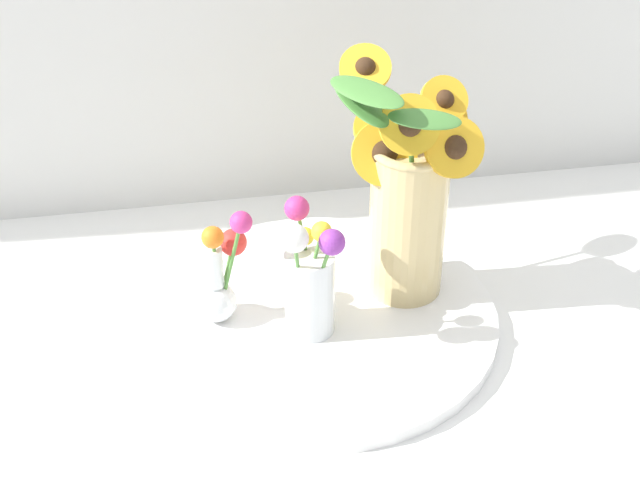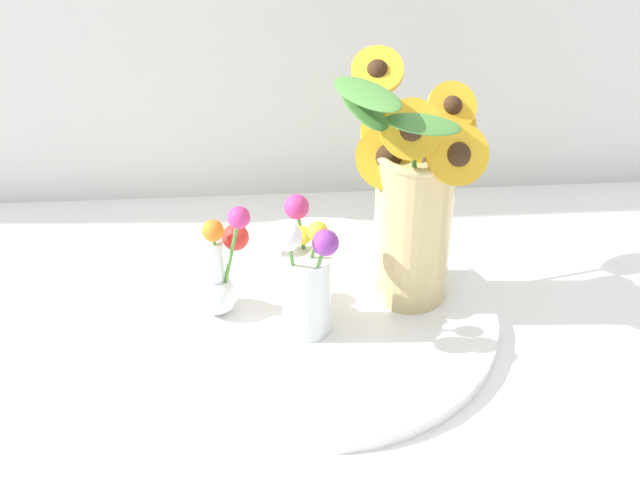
{
  "view_description": "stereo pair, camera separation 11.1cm",
  "coord_description": "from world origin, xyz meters",
  "px_view_note": "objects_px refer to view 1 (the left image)",
  "views": [
    {
      "loc": [
        -0.21,
        -0.97,
        0.82
      ],
      "look_at": [
        -0.04,
        0.02,
        0.15
      ],
      "focal_mm": 50.0,
      "sensor_mm": 36.0,
      "label": 1
    },
    {
      "loc": [
        -0.1,
        -0.99,
        0.82
      ],
      "look_at": [
        -0.04,
        0.02,
        0.15
      ],
      "focal_mm": 50.0,
      "sensor_mm": 36.0,
      "label": 2
    }
  ],
  "objects_px": {
    "serving_tray": "(320,317)",
    "vase_small_center": "(309,280)",
    "vase_bulb_right": "(220,277)",
    "mason_jar_sunflowers": "(407,196)"
  },
  "relations": [
    {
      "from": "mason_jar_sunflowers",
      "to": "vase_bulb_right",
      "type": "height_order",
      "value": "mason_jar_sunflowers"
    },
    {
      "from": "vase_bulb_right",
      "to": "serving_tray",
      "type": "bearing_deg",
      "value": -5.16
    },
    {
      "from": "mason_jar_sunflowers",
      "to": "serving_tray",
      "type": "bearing_deg",
      "value": -163.19
    },
    {
      "from": "vase_small_center",
      "to": "mason_jar_sunflowers",
      "type": "bearing_deg",
      "value": 26.72
    },
    {
      "from": "serving_tray",
      "to": "mason_jar_sunflowers",
      "type": "height_order",
      "value": "mason_jar_sunflowers"
    },
    {
      "from": "serving_tray",
      "to": "vase_small_center",
      "type": "relative_size",
      "value": 2.57
    },
    {
      "from": "mason_jar_sunflowers",
      "to": "vase_small_center",
      "type": "xyz_separation_m",
      "value": [
        -0.15,
        -0.08,
        -0.07
      ]
    },
    {
      "from": "serving_tray",
      "to": "vase_bulb_right",
      "type": "height_order",
      "value": "vase_bulb_right"
    },
    {
      "from": "serving_tray",
      "to": "vase_small_center",
      "type": "distance_m",
      "value": 0.11
    },
    {
      "from": "serving_tray",
      "to": "mason_jar_sunflowers",
      "type": "bearing_deg",
      "value": 16.81
    }
  ]
}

